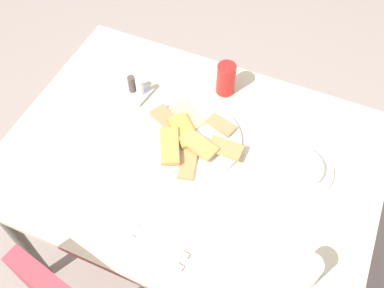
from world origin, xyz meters
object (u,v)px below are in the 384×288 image
(salad_plate_greens, at_px, (302,167))
(spoon, at_px, (155,253))
(drinking_glass, at_px, (306,272))
(pide_platter, at_px, (192,138))
(condiment_caddy, at_px, (136,89))
(dining_table, at_px, (191,169))
(fork, at_px, (161,242))
(soda_can, at_px, (227,79))
(paper_napkin, at_px, (158,248))

(salad_plate_greens, relative_size, spoon, 1.14)
(drinking_glass, bearing_deg, salad_plate_greens, -73.76)
(pide_platter, bearing_deg, salad_plate_greens, -174.95)
(drinking_glass, bearing_deg, condiment_caddy, -29.96)
(dining_table, height_order, fork, fork)
(soda_can, bearing_deg, salad_plate_greens, 146.97)
(salad_plate_greens, relative_size, fork, 1.13)
(dining_table, bearing_deg, salad_plate_greens, -165.57)
(dining_table, bearing_deg, fork, 97.62)
(dining_table, height_order, spoon, spoon)
(drinking_glass, distance_m, fork, 0.40)
(salad_plate_greens, height_order, fork, salad_plate_greens)
(salad_plate_greens, distance_m, condiment_caddy, 0.63)
(soda_can, xyz_separation_m, fork, (-0.04, 0.61, -0.06))
(fork, xyz_separation_m, condiment_caddy, (0.32, -0.47, 0.02))
(salad_plate_greens, xyz_separation_m, spoon, (0.30, 0.43, -0.02))
(pide_platter, bearing_deg, drinking_glass, 146.22)
(dining_table, distance_m, condiment_caddy, 0.34)
(dining_table, xyz_separation_m, pide_platter, (0.02, -0.06, 0.09))
(salad_plate_greens, distance_m, paper_napkin, 0.51)
(soda_can, height_order, condiment_caddy, soda_can)
(pide_platter, bearing_deg, dining_table, 108.50)
(dining_table, relative_size, soda_can, 9.83)
(paper_napkin, bearing_deg, drinking_glass, -169.26)
(paper_napkin, xyz_separation_m, fork, (0.00, -0.02, 0.00))
(fork, relative_size, condiment_caddy, 1.77)
(dining_table, xyz_separation_m, salad_plate_greens, (-0.34, -0.09, 0.10))
(dining_table, distance_m, fork, 0.32)
(drinking_glass, xyz_separation_m, fork, (0.40, 0.06, -0.05))
(pide_platter, bearing_deg, condiment_caddy, -22.62)
(spoon, bearing_deg, salad_plate_greens, -116.94)
(paper_napkin, height_order, fork, fork)
(dining_table, height_order, condiment_caddy, condiment_caddy)
(spoon, relative_size, condiment_caddy, 1.76)
(pide_platter, distance_m, salad_plate_greens, 0.36)
(soda_can, relative_size, paper_napkin, 0.86)
(salad_plate_greens, bearing_deg, condiment_caddy, -7.19)
(dining_table, xyz_separation_m, spoon, (-0.04, 0.34, 0.09))
(salad_plate_greens, bearing_deg, paper_napkin, 54.08)
(drinking_glass, xyz_separation_m, paper_napkin, (0.40, 0.08, -0.06))
(dining_table, distance_m, drinking_glass, 0.52)
(drinking_glass, xyz_separation_m, condiment_caddy, (0.72, -0.42, -0.03))
(dining_table, relative_size, salad_plate_greens, 5.82)
(pide_platter, height_order, drinking_glass, drinking_glass)
(soda_can, height_order, drinking_glass, soda_can)
(fork, bearing_deg, drinking_glass, -165.21)
(dining_table, height_order, soda_can, soda_can)
(condiment_caddy, bearing_deg, dining_table, 149.62)
(condiment_caddy, bearing_deg, drinking_glass, 150.04)
(dining_table, relative_size, fork, 6.60)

